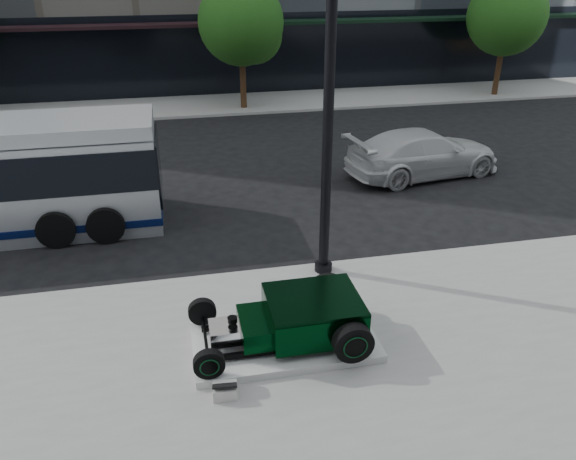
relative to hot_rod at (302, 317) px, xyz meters
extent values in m
plane|color=black|center=(0.40, 4.84, -0.70)|extent=(120.00, 120.00, 0.00)
cube|color=gray|center=(0.40, 18.84, -0.64)|extent=(70.00, 4.00, 0.12)
cube|color=black|center=(-9.60, 21.04, 1.30)|extent=(22.00, 0.50, 4.00)
cube|color=black|center=(13.40, 21.04, 1.30)|extent=(24.00, 0.50, 4.00)
cube|color=black|center=(13.40, 20.44, 2.90)|extent=(24.00, 1.60, 0.15)
cylinder|color=black|center=(1.40, 17.84, 0.72)|extent=(0.28, 0.28, 2.60)
sphere|color=#13390F|center=(1.40, 17.84, 3.22)|extent=(3.80, 3.80, 3.80)
sphere|color=#13390F|center=(2.00, 18.14, 2.62)|extent=(2.60, 2.60, 2.60)
cylinder|color=black|center=(14.40, 17.84, 0.72)|extent=(0.28, 0.28, 2.60)
sphere|color=#13390F|center=(14.40, 17.84, 3.22)|extent=(3.80, 3.80, 3.80)
sphere|color=#13390F|center=(15.00, 18.14, 2.62)|extent=(2.60, 2.60, 2.60)
cube|color=silver|center=(-0.33, 0.00, -0.50)|extent=(3.40, 1.80, 0.15)
cube|color=black|center=(-0.33, -0.45, -0.33)|extent=(3.00, 0.08, 0.10)
cube|color=black|center=(-0.33, 0.45, -0.33)|extent=(3.00, 0.08, 0.10)
cube|color=black|center=(0.22, 0.00, 0.02)|extent=(1.70, 1.45, 0.62)
cube|color=black|center=(0.22, 0.00, 0.35)|extent=(1.70, 1.45, 0.06)
cube|color=black|center=(-0.88, 0.00, -0.10)|extent=(0.55, 1.05, 0.38)
cube|color=silver|center=(-1.43, 0.00, -0.15)|extent=(0.55, 0.55, 0.34)
cylinder|color=black|center=(-1.28, 0.00, 0.12)|extent=(0.18, 0.18, 0.10)
cylinder|color=black|center=(-1.78, 0.00, -0.27)|extent=(0.06, 1.55, 0.06)
cylinder|color=black|center=(0.72, -0.85, -0.07)|extent=(0.72, 0.24, 0.72)
cylinder|color=black|center=(0.72, -0.98, -0.07)|extent=(0.37, 0.02, 0.37)
torus|color=#0A3A1C|center=(0.72, -0.99, -0.07)|extent=(0.44, 0.02, 0.44)
cylinder|color=black|center=(0.72, 0.85, -0.07)|extent=(0.72, 0.24, 0.72)
cylinder|color=black|center=(0.72, 0.98, -0.07)|extent=(0.37, 0.02, 0.37)
torus|color=#0A3A1C|center=(0.72, 0.99, -0.07)|extent=(0.44, 0.02, 0.44)
cylinder|color=black|center=(-1.78, -0.78, -0.16)|extent=(0.54, 0.16, 0.54)
cylinder|color=black|center=(-1.78, -0.87, -0.16)|extent=(0.28, 0.02, 0.28)
torus|color=#0A3A1C|center=(-1.78, -0.88, -0.16)|extent=(0.34, 0.02, 0.34)
cylinder|color=black|center=(-1.78, 0.78, -0.16)|extent=(0.54, 0.16, 0.54)
cylinder|color=black|center=(-1.78, 0.87, -0.16)|extent=(0.28, 0.02, 0.28)
torus|color=#0A3A1C|center=(-1.78, 0.88, -0.16)|extent=(0.34, 0.02, 0.34)
cube|color=silver|center=(-1.57, -1.14, -0.47)|extent=(0.42, 0.33, 0.22)
cube|color=black|center=(-1.57, -1.14, -0.34)|extent=(0.42, 0.32, 0.15)
cylinder|color=black|center=(1.10, 2.49, 3.07)|extent=(0.22, 0.22, 7.29)
cylinder|color=black|center=(1.10, 2.49, -0.49)|extent=(0.40, 0.40, 0.18)
cube|color=black|center=(-2.47, 6.52, 0.85)|extent=(0.06, 2.30, 1.70)
cylinder|color=black|center=(-5.10, 5.22, -0.22)|extent=(0.96, 0.28, 0.96)
cylinder|color=black|center=(-5.10, 7.82, -0.22)|extent=(0.96, 0.28, 0.96)
cylinder|color=black|center=(-3.90, 5.22, -0.22)|extent=(0.96, 0.28, 0.96)
cylinder|color=black|center=(-3.90, 7.82, -0.22)|extent=(0.96, 0.28, 0.96)
imported|color=silver|center=(6.03, 8.07, 0.06)|extent=(5.53, 2.97, 1.52)
camera|label=1|loc=(-2.03, -8.30, 6.05)|focal=35.00mm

